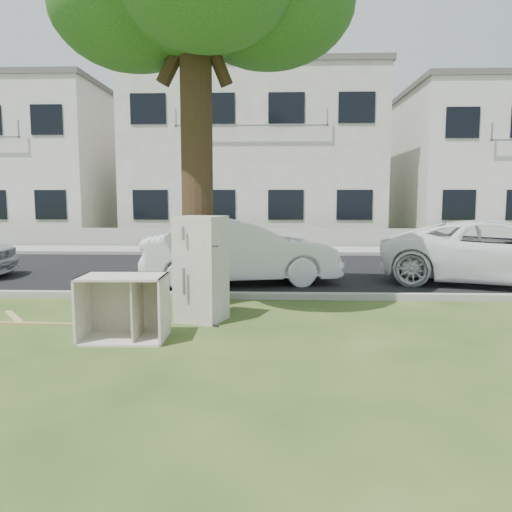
{
  "coord_description": "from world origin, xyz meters",
  "views": [
    {
      "loc": [
        0.91,
        -6.71,
        1.88
      ],
      "look_at": [
        0.64,
        0.6,
        1.03
      ],
      "focal_mm": 35.0,
      "sensor_mm": 36.0,
      "label": 1
    }
  ],
  "objects_px": {
    "fridge": "(201,269)",
    "car_center": "(240,252)",
    "cabinet": "(124,308)",
    "car_right": "(501,253)"
  },
  "relations": [
    {
      "from": "fridge",
      "to": "car_center",
      "type": "relative_size",
      "value": 0.38
    },
    {
      "from": "fridge",
      "to": "cabinet",
      "type": "height_order",
      "value": "fridge"
    },
    {
      "from": "cabinet",
      "to": "fridge",
      "type": "bearing_deg",
      "value": 49.59
    },
    {
      "from": "cabinet",
      "to": "car_center",
      "type": "height_order",
      "value": "car_center"
    },
    {
      "from": "fridge",
      "to": "cabinet",
      "type": "relative_size",
      "value": 1.45
    },
    {
      "from": "fridge",
      "to": "car_center",
      "type": "xyz_separation_m",
      "value": [
        0.36,
        3.29,
        -0.1
      ]
    },
    {
      "from": "cabinet",
      "to": "car_center",
      "type": "distance_m",
      "value": 4.56
    },
    {
      "from": "fridge",
      "to": "cabinet",
      "type": "bearing_deg",
      "value": -109.45
    },
    {
      "from": "fridge",
      "to": "cabinet",
      "type": "xyz_separation_m",
      "value": [
        -0.88,
        -1.09,
        -0.37
      ]
    },
    {
      "from": "fridge",
      "to": "car_right",
      "type": "height_order",
      "value": "fridge"
    }
  ]
}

